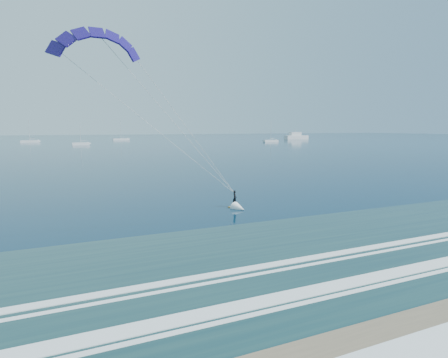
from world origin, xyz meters
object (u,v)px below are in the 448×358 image
Objects in this scene: kitesurfer_rig at (174,123)px; sailboat_5 at (271,141)px; sailboat_3 at (81,144)px; sailboat_4 at (121,139)px; motor_yacht at (296,136)px; sailboat_2 at (30,141)px.

kitesurfer_rig is 1.59× the size of sailboat_5.
sailboat_3 is at bearing 177.61° from sailboat_5.
motor_yacht is at bearing -13.04° from sailboat_4.
sailboat_5 is (98.04, -4.09, 0.01)m from sailboat_3.
sailboat_2 is at bearing 176.95° from motor_yacht.
sailboat_4 is (51.02, 17.51, 0.01)m from sailboat_2.
kitesurfer_rig reaches higher than sailboat_2.
sailboat_3 is (-143.46, -35.73, -1.20)m from motor_yacht.
kitesurfer_rig is 202.48m from sailboat_2.
sailboat_5 is at bearing -44.22° from sailboat_4.
kitesurfer_rig is 186.86m from sailboat_5.
sailboat_4 reaches higher than sailboat_2.
motor_yacht is at bearing 41.24° from sailboat_5.
sailboat_2 is (-12.47, 201.95, -7.62)m from kitesurfer_rig.
sailboat_2 is at bearing 115.16° from sailboat_3.
kitesurfer_rig is at bearing -128.17° from motor_yacht.
motor_yacht is 147.85m from sailboat_3.
motor_yacht is at bearing 51.83° from kitesurfer_rig.
sailboat_5 is (118.93, -48.56, -0.00)m from sailboat_2.
sailboat_2 is 49.13m from sailboat_3.
kitesurfer_rig is 1.08× the size of motor_yacht.
kitesurfer_rig is 157.88m from sailboat_3.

